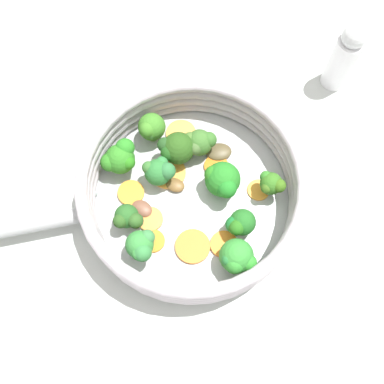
% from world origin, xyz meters
% --- Properties ---
extents(ground_plane, '(4.00, 4.00, 0.00)m').
position_xyz_m(ground_plane, '(0.00, 0.00, 0.00)').
color(ground_plane, '#B6BDB8').
extents(skillet, '(0.27, 0.27, 0.02)m').
position_xyz_m(skillet, '(0.00, 0.00, 0.01)').
color(skillet, '#B2B5B7').
rests_on(skillet, ground_plane).
extents(skillet_rim_wall, '(0.29, 0.29, 0.06)m').
position_xyz_m(skillet_rim_wall, '(0.00, 0.00, 0.05)').
color(skillet_rim_wall, '#B8AEB9').
rests_on(skillet_rim_wall, skillet).
extents(skillet_handle, '(0.19, 0.08, 0.02)m').
position_xyz_m(skillet_handle, '(0.22, -0.08, 0.03)').
color(skillet_handle, '#999B9E').
rests_on(skillet_handle, skillet).
extents(skillet_rivet_left, '(0.01, 0.01, 0.01)m').
position_xyz_m(skillet_rivet_left, '(0.11, -0.07, 0.02)').
color(skillet_rivet_left, '#AEB8BA').
rests_on(skillet_rivet_left, skillet).
extents(skillet_rivet_right, '(0.01, 0.01, 0.01)m').
position_xyz_m(skillet_rivet_right, '(0.13, -0.02, 0.02)').
color(skillet_rivet_right, '#ADB5B4').
rests_on(skillet_rivet_right, skillet).
extents(carrot_slice_0, '(0.04, 0.04, 0.00)m').
position_xyz_m(carrot_slice_0, '(-0.08, 0.04, 0.02)').
color(carrot_slice_0, orange).
rests_on(carrot_slice_0, skillet).
extents(carrot_slice_1, '(0.06, 0.06, 0.00)m').
position_xyz_m(carrot_slice_1, '(0.04, 0.06, 0.02)').
color(carrot_slice_1, orange).
rests_on(carrot_slice_1, skillet).
extents(carrot_slice_2, '(0.07, 0.07, 0.01)m').
position_xyz_m(carrot_slice_2, '(0.01, -0.05, 0.02)').
color(carrot_slice_2, '#F1993A').
rests_on(carrot_slice_2, skillet).
extents(carrot_slice_3, '(0.06, 0.06, 0.00)m').
position_xyz_m(carrot_slice_3, '(-0.04, -0.09, 0.02)').
color(carrot_slice_3, '#F99B40').
rests_on(carrot_slice_3, skillet).
extents(carrot_slice_4, '(0.04, 0.04, 0.00)m').
position_xyz_m(carrot_slice_4, '(0.08, 0.03, 0.02)').
color(carrot_slice_4, orange).
rests_on(carrot_slice_4, skillet).
extents(carrot_slice_5, '(0.05, 0.05, 0.01)m').
position_xyz_m(carrot_slice_5, '(-0.00, 0.08, 0.02)').
color(carrot_slice_5, orange).
rests_on(carrot_slice_5, skillet).
extents(carrot_slice_6, '(0.05, 0.05, 0.00)m').
position_xyz_m(carrot_slice_6, '(0.06, 0.00, 0.02)').
color(carrot_slice_6, orange).
rests_on(carrot_slice_6, skillet).
extents(carrot_slice_7, '(0.05, 0.05, 0.01)m').
position_xyz_m(carrot_slice_7, '(0.07, -0.05, 0.02)').
color(carrot_slice_7, orange).
rests_on(carrot_slice_7, skillet).
extents(carrot_slice_8, '(0.04, 0.04, 0.00)m').
position_xyz_m(carrot_slice_8, '(-0.05, -0.02, 0.02)').
color(carrot_slice_8, orange).
rests_on(carrot_slice_8, skillet).
extents(broccoli_floret_0, '(0.05, 0.05, 0.05)m').
position_xyz_m(broccoli_floret_0, '(-0.00, 0.11, 0.05)').
color(broccoli_floret_0, '#89B35C').
rests_on(broccoli_floret_0, skillet).
extents(broccoli_floret_1, '(0.04, 0.03, 0.04)m').
position_xyz_m(broccoli_floret_1, '(-0.03, 0.07, 0.04)').
color(broccoli_floret_1, '#789855').
rests_on(broccoli_floret_1, skillet).
extents(broccoli_floret_2, '(0.05, 0.05, 0.05)m').
position_xyz_m(broccoli_floret_2, '(-0.04, 0.01, 0.05)').
color(broccoli_floret_2, '#6C9557').
rests_on(broccoli_floret_2, skillet).
extents(broccoli_floret_3, '(0.04, 0.04, 0.05)m').
position_xyz_m(broccoli_floret_3, '(-0.00, -0.10, 0.05)').
color(broccoli_floret_3, '#698E47').
rests_on(broccoli_floret_3, skillet).
extents(broccoli_floret_4, '(0.04, 0.04, 0.04)m').
position_xyz_m(broccoli_floret_4, '(0.02, -0.04, 0.05)').
color(broccoli_floret_4, '#7AB360').
rests_on(broccoli_floret_4, skillet).
extents(broccoli_floret_5, '(0.05, 0.04, 0.05)m').
position_xyz_m(broccoli_floret_5, '(0.06, -0.09, 0.05)').
color(broccoli_floret_5, '#789A59').
rests_on(broccoli_floret_5, skillet).
extents(broccoli_floret_6, '(0.04, 0.04, 0.04)m').
position_xyz_m(broccoli_floret_6, '(-0.04, -0.05, 0.04)').
color(broccoli_floret_6, '#669850').
rests_on(broccoli_floret_6, skillet).
extents(broccoli_floret_7, '(0.03, 0.04, 0.04)m').
position_xyz_m(broccoli_floret_7, '(-0.09, 0.05, 0.05)').
color(broccoli_floret_7, '#608755').
rests_on(broccoli_floret_7, skillet).
extents(broccoli_floret_8, '(0.04, 0.03, 0.04)m').
position_xyz_m(broccoli_floret_8, '(0.09, -0.01, 0.04)').
color(broccoli_floret_8, '#6F9C4C').
rests_on(broccoli_floret_8, skillet).
extents(broccoli_floret_9, '(0.05, 0.04, 0.05)m').
position_xyz_m(broccoli_floret_9, '(-0.01, -0.06, 0.05)').
color(broccoli_floret_9, '#8BB66E').
rests_on(broccoli_floret_9, skillet).
extents(broccoli_floret_10, '(0.04, 0.04, 0.05)m').
position_xyz_m(broccoli_floret_10, '(0.09, 0.03, 0.05)').
color(broccoli_floret_10, '#8DB067').
rests_on(broccoli_floret_10, skillet).
extents(mushroom_piece_0, '(0.04, 0.04, 0.01)m').
position_xyz_m(mushroom_piece_0, '(-0.07, -0.04, 0.02)').
color(mushroom_piece_0, brown).
rests_on(mushroom_piece_0, skillet).
extents(mushroom_piece_1, '(0.03, 0.04, 0.01)m').
position_xyz_m(mushroom_piece_1, '(0.07, -0.02, 0.02)').
color(mushroom_piece_1, brown).
rests_on(mushroom_piece_1, skillet).
extents(mushroom_piece_2, '(0.03, 0.03, 0.01)m').
position_xyz_m(mushroom_piece_2, '(0.01, -0.02, 0.02)').
color(mushroom_piece_2, brown).
rests_on(mushroom_piece_2, skillet).
extents(salt_shaker, '(0.04, 0.04, 0.12)m').
position_xyz_m(salt_shaker, '(-0.29, -0.06, 0.06)').
color(salt_shaker, white).
rests_on(salt_shaker, ground_plane).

